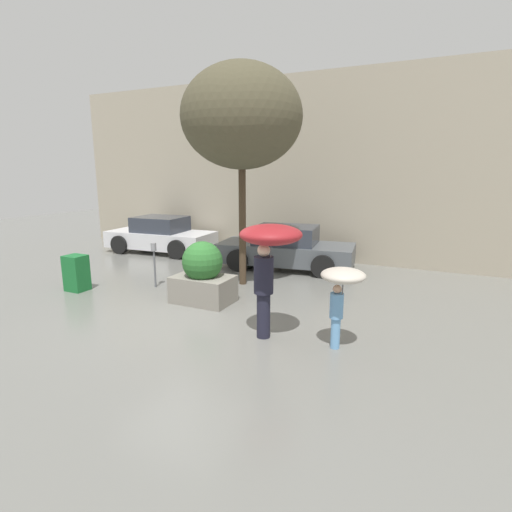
{
  "coord_description": "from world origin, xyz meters",
  "views": [
    {
      "loc": [
        4.67,
        -6.45,
        2.98
      ],
      "look_at": [
        0.85,
        1.6,
        1.05
      ],
      "focal_mm": 28.0,
      "sensor_mm": 36.0,
      "label": 1
    }
  ],
  "objects_px": {
    "person_child": "(342,285)",
    "newspaper_box": "(76,273)",
    "street_tree": "(242,117)",
    "parked_car_far": "(161,236)",
    "planter_box": "(203,275)",
    "parked_car_near": "(286,249)",
    "person_adult": "(269,249)",
    "parking_meter": "(154,255)"
  },
  "relations": [
    {
      "from": "parking_meter",
      "to": "person_adult",
      "type": "bearing_deg",
      "value": -23.46
    },
    {
      "from": "parked_car_near",
      "to": "parked_car_far",
      "type": "height_order",
      "value": "same"
    },
    {
      "from": "parked_car_far",
      "to": "newspaper_box",
      "type": "distance_m",
      "value": 4.95
    },
    {
      "from": "planter_box",
      "to": "person_child",
      "type": "height_order",
      "value": "person_child"
    },
    {
      "from": "planter_box",
      "to": "person_adult",
      "type": "height_order",
      "value": "person_adult"
    },
    {
      "from": "newspaper_box",
      "to": "parking_meter",
      "type": "bearing_deg",
      "value": 33.64
    },
    {
      "from": "parked_car_far",
      "to": "newspaper_box",
      "type": "bearing_deg",
      "value": -170.13
    },
    {
      "from": "planter_box",
      "to": "person_child",
      "type": "bearing_deg",
      "value": -18.21
    },
    {
      "from": "parked_car_far",
      "to": "newspaper_box",
      "type": "height_order",
      "value": "parked_car_far"
    },
    {
      "from": "street_tree",
      "to": "parking_meter",
      "type": "relative_size",
      "value": 4.74
    },
    {
      "from": "planter_box",
      "to": "newspaper_box",
      "type": "xyz_separation_m",
      "value": [
        -3.37,
        -0.59,
        -0.19
      ]
    },
    {
      "from": "parked_car_far",
      "to": "street_tree",
      "type": "bearing_deg",
      "value": -121.96
    },
    {
      "from": "street_tree",
      "to": "parking_meter",
      "type": "height_order",
      "value": "street_tree"
    },
    {
      "from": "parked_car_far",
      "to": "planter_box",
      "type": "bearing_deg",
      "value": -136.75
    },
    {
      "from": "parked_car_far",
      "to": "parking_meter",
      "type": "xyz_separation_m",
      "value": [
        2.77,
        -3.74,
        0.24
      ]
    },
    {
      "from": "person_child",
      "to": "street_tree",
      "type": "xyz_separation_m",
      "value": [
        -3.29,
        2.85,
        3.1
      ]
    },
    {
      "from": "planter_box",
      "to": "parking_meter",
      "type": "distance_m",
      "value": 1.84
    },
    {
      "from": "person_child",
      "to": "newspaper_box",
      "type": "bearing_deg",
      "value": -163.44
    },
    {
      "from": "person_child",
      "to": "newspaper_box",
      "type": "distance_m",
      "value": 6.85
    },
    {
      "from": "parking_meter",
      "to": "newspaper_box",
      "type": "bearing_deg",
      "value": -146.36
    },
    {
      "from": "parked_car_near",
      "to": "parking_meter",
      "type": "height_order",
      "value": "parked_car_near"
    },
    {
      "from": "newspaper_box",
      "to": "person_child",
      "type": "bearing_deg",
      "value": -4.51
    },
    {
      "from": "parked_car_near",
      "to": "newspaper_box",
      "type": "bearing_deg",
      "value": 131.27
    },
    {
      "from": "person_child",
      "to": "parking_meter",
      "type": "xyz_separation_m",
      "value": [
        -5.19,
        1.6,
        -0.29
      ]
    },
    {
      "from": "parked_car_far",
      "to": "person_adult",
      "type": "bearing_deg",
      "value": -132.97
    },
    {
      "from": "parked_car_far",
      "to": "street_tree",
      "type": "relative_size",
      "value": 0.72
    },
    {
      "from": "parked_car_far",
      "to": "street_tree",
      "type": "height_order",
      "value": "street_tree"
    },
    {
      "from": "person_child",
      "to": "planter_box",
      "type": "bearing_deg",
      "value": -177.13
    },
    {
      "from": "parking_meter",
      "to": "person_child",
      "type": "bearing_deg",
      "value": -17.11
    },
    {
      "from": "person_adult",
      "to": "parked_car_near",
      "type": "xyz_separation_m",
      "value": [
        -1.65,
        5.11,
        -1.05
      ]
    },
    {
      "from": "person_adult",
      "to": "parked_car_near",
      "type": "height_order",
      "value": "person_adult"
    },
    {
      "from": "newspaper_box",
      "to": "person_adult",
      "type": "bearing_deg",
      "value": -6.65
    },
    {
      "from": "street_tree",
      "to": "parked_car_far",
      "type": "bearing_deg",
      "value": 151.92
    },
    {
      "from": "person_adult",
      "to": "person_child",
      "type": "height_order",
      "value": "person_adult"
    },
    {
      "from": "parked_car_near",
      "to": "newspaper_box",
      "type": "relative_size",
      "value": 4.76
    },
    {
      "from": "street_tree",
      "to": "newspaper_box",
      "type": "distance_m",
      "value": 5.65
    },
    {
      "from": "parked_car_near",
      "to": "street_tree",
      "type": "distance_m",
      "value": 4.24
    },
    {
      "from": "parked_car_near",
      "to": "newspaper_box",
      "type": "height_order",
      "value": "parked_car_near"
    },
    {
      "from": "person_child",
      "to": "street_tree",
      "type": "bearing_deg",
      "value": 160.2
    },
    {
      "from": "parking_meter",
      "to": "newspaper_box",
      "type": "relative_size",
      "value": 1.3
    },
    {
      "from": "newspaper_box",
      "to": "parked_car_far",
      "type": "bearing_deg",
      "value": 103.75
    },
    {
      "from": "newspaper_box",
      "to": "planter_box",
      "type": "bearing_deg",
      "value": 9.95
    }
  ]
}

